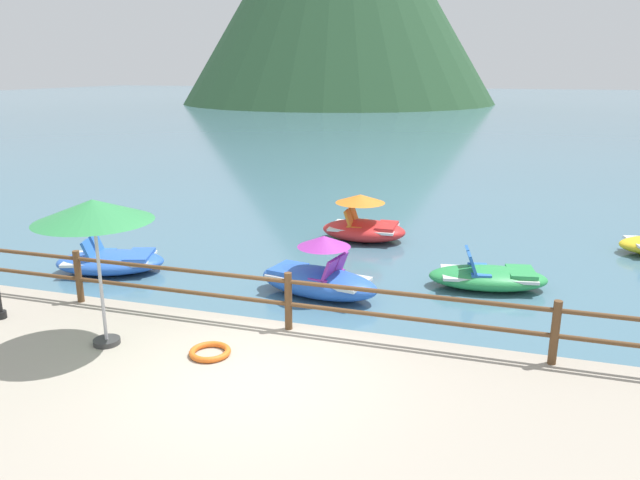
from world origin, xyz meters
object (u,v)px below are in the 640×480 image
object	(u,v)px
life_ring	(210,352)
pedal_boat_4	(318,277)
pedal_boat_1	(364,225)
pedal_boat_2	(111,261)
beach_umbrella	(93,213)
pedal_boat_0	(488,277)

from	to	relation	value
life_ring	pedal_boat_4	distance (m)	3.75
life_ring	pedal_boat_1	distance (m)	8.02
pedal_boat_1	pedal_boat_4	world-z (taller)	pedal_boat_4
life_ring	pedal_boat_2	bearing A→B (deg)	139.68
life_ring	pedal_boat_2	size ratio (longest dim) A/B	0.23
life_ring	beach_umbrella	bearing A→B (deg)	-175.14
life_ring	pedal_boat_0	bearing A→B (deg)	54.31
life_ring	pedal_boat_0	world-z (taller)	pedal_boat_0
beach_umbrella	pedal_boat_4	bearing A→B (deg)	60.80
pedal_boat_1	pedal_boat_4	bearing A→B (deg)	-88.77
pedal_boat_1	pedal_boat_2	xyz separation A→B (m)	(-4.81, -4.26, -0.18)
pedal_boat_0	pedal_boat_1	distance (m)	4.37
pedal_boat_2	beach_umbrella	bearing A→B (deg)	-54.72
pedal_boat_1	pedal_boat_4	distance (m)	4.29
pedal_boat_0	life_ring	bearing A→B (deg)	-125.69
pedal_boat_1	pedal_boat_2	world-z (taller)	pedal_boat_1
life_ring	pedal_boat_1	size ratio (longest dim) A/B	0.27
pedal_boat_0	pedal_boat_4	bearing A→B (deg)	-155.37
pedal_boat_0	beach_umbrella	bearing A→B (deg)	-135.31
life_ring	pedal_boat_4	bearing A→B (deg)	82.47
pedal_boat_0	pedal_boat_4	distance (m)	3.58
beach_umbrella	pedal_boat_2	distance (m)	5.24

